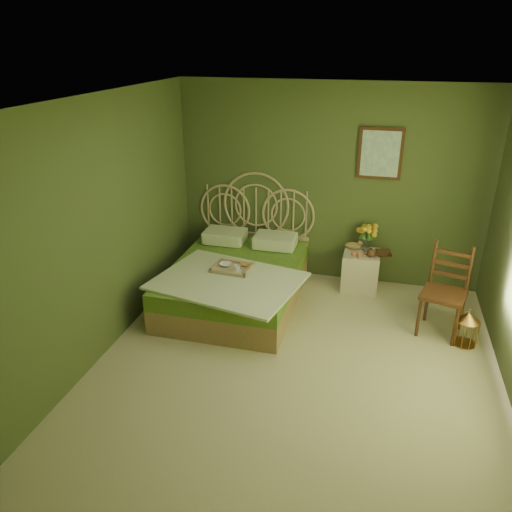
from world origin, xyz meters
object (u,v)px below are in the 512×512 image
(birdcage, at_px, (466,329))
(bed, at_px, (237,278))
(nightstand, at_px, (362,264))
(chair, at_px, (444,284))

(birdcage, bearing_deg, bed, 172.63)
(nightstand, xyz_separation_m, chair, (0.93, -0.82, 0.22))
(bed, relative_size, nightstand, 2.41)
(nightstand, bearing_deg, bed, -154.10)
(bed, bearing_deg, birdcage, -7.37)
(chair, bearing_deg, bed, -166.37)
(nightstand, bearing_deg, birdcage, -42.07)
(bed, bearing_deg, chair, -2.16)
(bed, distance_m, birdcage, 2.70)
(bed, bearing_deg, nightstand, 25.90)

